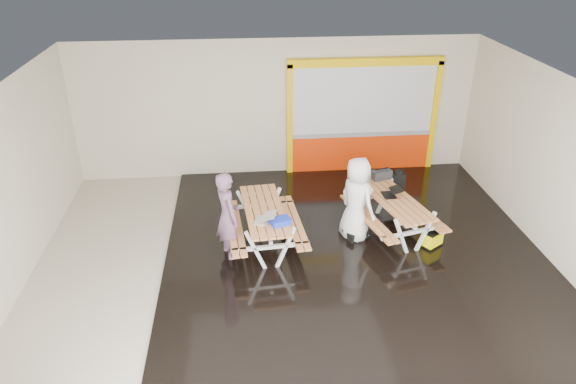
{
  "coord_description": "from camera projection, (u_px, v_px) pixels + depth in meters",
  "views": [
    {
      "loc": [
        -0.92,
        -8.73,
        6.0
      ],
      "look_at": [
        0.0,
        0.9,
        1.0
      ],
      "focal_mm": 33.07,
      "sensor_mm": 36.0,
      "label": 1
    }
  ],
  "objects": [
    {
      "name": "kiosk",
      "position": [
        362.0,
        119.0,
        13.55
      ],
      "size": [
        3.88,
        0.16,
        3.0
      ],
      "color": "red",
      "rests_on": "room"
    },
    {
      "name": "dark_case",
      "position": [
        355.0,
        234.0,
        11.09
      ],
      "size": [
        0.54,
        0.49,
        0.17
      ],
      "primitive_type": "cube",
      "rotation": [
        0.0,
        0.0,
        0.44
      ],
      "color": "black",
      "rests_on": "deck"
    },
    {
      "name": "deck",
      "position": [
        354.0,
        253.0,
        10.65
      ],
      "size": [
        7.5,
        7.98,
        0.05
      ],
      "primitive_type": "cube",
      "color": "black",
      "rests_on": "room"
    },
    {
      "name": "person_right",
      "position": [
        357.0,
        200.0,
        10.82
      ],
      "size": [
        0.95,
        1.06,
        1.83
      ],
      "primitive_type": "imported",
      "rotation": [
        0.0,
        0.0,
        2.1
      ],
      "color": "white",
      "rests_on": "deck"
    },
    {
      "name": "picnic_table_right",
      "position": [
        393.0,
        207.0,
        11.06
      ],
      "size": [
        1.94,
        2.43,
        0.85
      ],
      "color": "#DC8F53",
      "rests_on": "deck"
    },
    {
      "name": "picnic_table_left",
      "position": [
        264.0,
        218.0,
        10.62
      ],
      "size": [
        1.65,
        2.29,
        0.87
      ],
      "color": "#DC8F53",
      "rests_on": "deck"
    },
    {
      "name": "person_left",
      "position": [
        228.0,
        216.0,
        10.18
      ],
      "size": [
        0.66,
        0.79,
        1.84
      ],
      "primitive_type": "imported",
      "rotation": [
        0.0,
        0.0,
        1.96
      ],
      "color": "#704F69",
      "rests_on": "deck"
    },
    {
      "name": "backpack",
      "position": [
        398.0,
        181.0,
        11.87
      ],
      "size": [
        0.31,
        0.21,
        0.49
      ],
      "color": "black",
      "rests_on": "picnic_table_right"
    },
    {
      "name": "toolbox",
      "position": [
        381.0,
        175.0,
        11.75
      ],
      "size": [
        0.48,
        0.33,
        0.25
      ],
      "color": "black",
      "rests_on": "picnic_table_right"
    },
    {
      "name": "blue_pouch",
      "position": [
        280.0,
        221.0,
        10.0
      ],
      "size": [
        0.44,
        0.37,
        0.11
      ],
      "primitive_type": "cube",
      "rotation": [
        0.0,
        0.0,
        0.35
      ],
      "color": "#192DC0",
      "rests_on": "picnic_table_left"
    },
    {
      "name": "fluke_bag",
      "position": [
        432.0,
        239.0,
        10.75
      ],
      "size": [
        0.5,
        0.46,
        0.36
      ],
      "color": "black",
      "rests_on": "deck"
    },
    {
      "name": "room",
      "position": [
        293.0,
        178.0,
        9.75
      ],
      "size": [
        10.02,
        8.02,
        3.52
      ],
      "color": "beige",
      "rests_on": "ground"
    },
    {
      "name": "laptop_right",
      "position": [
        391.0,
        193.0,
        11.06
      ],
      "size": [
        0.41,
        0.37,
        0.17
      ],
      "color": "black",
      "rests_on": "picnic_table_right"
    },
    {
      "name": "laptop_left",
      "position": [
        265.0,
        218.0,
        10.08
      ],
      "size": [
        0.47,
        0.44,
        0.17
      ],
      "color": "silver",
      "rests_on": "picnic_table_left"
    }
  ]
}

